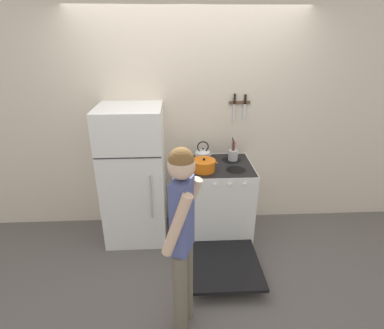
# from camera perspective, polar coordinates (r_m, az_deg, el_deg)

# --- Properties ---
(ground_plane) EXTENTS (14.00, 14.00, 0.00)m
(ground_plane) POSITION_cam_1_polar(r_m,az_deg,el_deg) (4.02, -0.42, -10.01)
(ground_plane) COLOR #5B5654
(wall_back) EXTENTS (10.00, 0.06, 2.55)m
(wall_back) POSITION_cam_1_polar(r_m,az_deg,el_deg) (3.51, -0.50, 7.86)
(wall_back) COLOR beige
(wall_back) RESTS_ON ground_plane
(refrigerator) EXTENTS (0.67, 0.64, 1.55)m
(refrigerator) POSITION_cam_1_polar(r_m,az_deg,el_deg) (3.40, -10.97, -2.12)
(refrigerator) COLOR white
(refrigerator) RESTS_ON ground_plane
(stove_range) EXTENTS (0.76, 1.39, 0.90)m
(stove_range) POSITION_cam_1_polar(r_m,az_deg,el_deg) (3.49, 4.81, -7.15)
(stove_range) COLOR white
(stove_range) RESTS_ON ground_plane
(dutch_oven_pot) EXTENTS (0.29, 0.25, 0.15)m
(dutch_oven_pot) POSITION_cam_1_polar(r_m,az_deg,el_deg) (3.15, 2.28, -0.15)
(dutch_oven_pot) COLOR orange
(dutch_oven_pot) RESTS_ON stove_range
(tea_kettle) EXTENTS (0.21, 0.17, 0.24)m
(tea_kettle) POSITION_cam_1_polar(r_m,az_deg,el_deg) (3.40, 2.10, 1.86)
(tea_kettle) COLOR silver
(tea_kettle) RESTS_ON stove_range
(utensil_jar) EXTENTS (0.11, 0.11, 0.27)m
(utensil_jar) POSITION_cam_1_polar(r_m,az_deg,el_deg) (3.45, 7.84, 1.89)
(utensil_jar) COLOR #B7BABF
(utensil_jar) RESTS_ON stove_range
(person) EXTENTS (0.32, 0.37, 1.57)m
(person) POSITION_cam_1_polar(r_m,az_deg,el_deg) (2.23, -1.83, -13.26)
(person) COLOR #6B6051
(person) RESTS_ON ground_plane
(wall_knife_strip) EXTENTS (0.24, 0.03, 0.32)m
(wall_knife_strip) POSITION_cam_1_polar(r_m,az_deg,el_deg) (3.48, 9.06, 11.53)
(wall_knife_strip) COLOR brown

